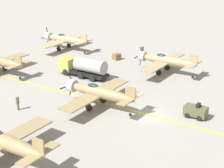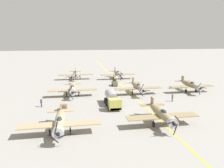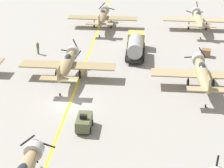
{
  "view_description": "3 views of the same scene",
  "coord_description": "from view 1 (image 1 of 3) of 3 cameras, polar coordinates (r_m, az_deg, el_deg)",
  "views": [
    {
      "loc": [
        -35.76,
        -18.34,
        18.83
      ],
      "look_at": [
        0.44,
        5.35,
        2.63
      ],
      "focal_mm": 60.0,
      "sensor_mm": 36.0,
      "label": 1
    },
    {
      "loc": [
        14.89,
        58.57,
        14.35
      ],
      "look_at": [
        5.79,
        9.03,
        3.61
      ],
      "focal_mm": 35.0,
      "sensor_mm": 36.0,
      "label": 2
    },
    {
      "loc": [
        8.03,
        -35.81,
        21.01
      ],
      "look_at": [
        4.64,
        1.04,
        2.1
      ],
      "focal_mm": 60.0,
      "sensor_mm": 36.0,
      "label": 3
    }
  ],
  "objects": [
    {
      "name": "airplane_mid_left",
      "position": [
        35.84,
        -16.33,
        -8.37
      ],
      "size": [
        12.0,
        9.98,
        3.65
      ],
      "rotation": [
        0.0,
        0.0,
        -0.13
      ],
      "color": "#948057",
      "rests_on": "ground"
    },
    {
      "name": "airplane_far_right",
      "position": [
        71.5,
        -7.2,
        6.76
      ],
      "size": [
        12.0,
        9.98,
        3.77
      ],
      "rotation": [
        0.0,
        0.0,
        -0.14
      ],
      "color": "tan",
      "rests_on": "ground"
    },
    {
      "name": "airplane_mid_right",
      "position": [
        58.37,
        8.15,
        3.57
      ],
      "size": [
        12.0,
        9.98,
        3.65
      ],
      "rotation": [
        0.0,
        0.0,
        -0.19
      ],
      "color": "tan",
      "rests_on": "ground"
    },
    {
      "name": "taxiway_stripe",
      "position": [
        44.39,
        5.49,
        -4.67
      ],
      "size": [
        0.3,
        160.0,
        0.01
      ],
      "primitive_type": "cube",
      "color": "yellow",
      "rests_on": "ground"
    },
    {
      "name": "supply_crate_by_tanker",
      "position": [
        65.05,
        0.7,
        4.19
      ],
      "size": [
        1.49,
        1.33,
        1.07
      ],
      "primitive_type": "cube",
      "rotation": [
        0.0,
        0.0,
        -0.23
      ],
      "color": "brown",
      "rests_on": "ground"
    },
    {
      "name": "ground_crew_inspecting",
      "position": [
        46.45,
        -14.18,
        -2.7
      ],
      "size": [
        0.4,
        0.4,
        1.85
      ],
      "color": "#515638",
      "rests_on": "ground"
    },
    {
      "name": "ground_plane",
      "position": [
        44.39,
        5.49,
        -4.68
      ],
      "size": [
        400.0,
        400.0,
        0.0
      ],
      "primitive_type": "plane",
      "color": "gray"
    },
    {
      "name": "fuel_tanker",
      "position": [
        56.61,
        -4.43,
        2.65
      ],
      "size": [
        2.68,
        8.0,
        2.98
      ],
      "color": "black",
      "rests_on": "ground"
    },
    {
      "name": "ground_crew_walking",
      "position": [
        67.54,
        4.67,
        5.16
      ],
      "size": [
        0.4,
        0.4,
        1.86
      ],
      "color": "#334256",
      "rests_on": "ground"
    },
    {
      "name": "airplane_mid_center",
      "position": [
        45.34,
        -2.11,
        -1.26
      ],
      "size": [
        12.0,
        9.98,
        3.67
      ],
      "rotation": [
        0.0,
        0.0,
        0.03
      ],
      "color": "#968159",
      "rests_on": "ground"
    },
    {
      "name": "tow_tractor",
      "position": [
        44.3,
        12.64,
        -4.04
      ],
      "size": [
        1.57,
        2.6,
        1.79
      ],
      "color": "#515638",
      "rests_on": "ground"
    }
  ]
}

